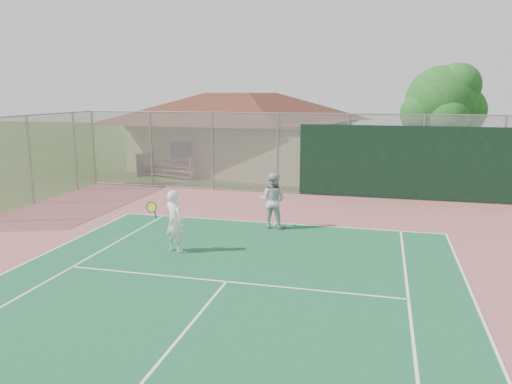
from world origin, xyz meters
TOP-DOWN VIEW (x-y plane):
  - back_fence at (2.11, 16.98)m, footprint 20.08×0.11m
  - side_fence_left at (-10.00, 12.50)m, footprint 0.08×9.00m
  - clubhouse at (-4.40, 23.27)m, footprint 13.35×10.34m
  - bleachers at (-7.24, 20.20)m, footprint 3.68×2.74m
  - tree at (6.22, 22.00)m, footprint 4.13×3.91m
  - player_white_front at (-2.08, 8.23)m, footprint 1.07×0.68m
  - player_grey_back at (0.03, 11.36)m, footprint 0.96×0.79m

SIDE VIEW (x-z plane):
  - bleachers at x=-7.24m, z-range 0.03..1.22m
  - player_white_front at x=-2.08m, z-range 0.01..1.75m
  - player_grey_back at x=0.03m, z-range 0.00..1.81m
  - back_fence at x=2.11m, z-range -0.09..3.43m
  - side_fence_left at x=-10.00m, z-range 0.00..3.50m
  - clubhouse at x=-4.40m, z-range 0.04..5.18m
  - tree at x=6.22m, z-range 0.91..6.67m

